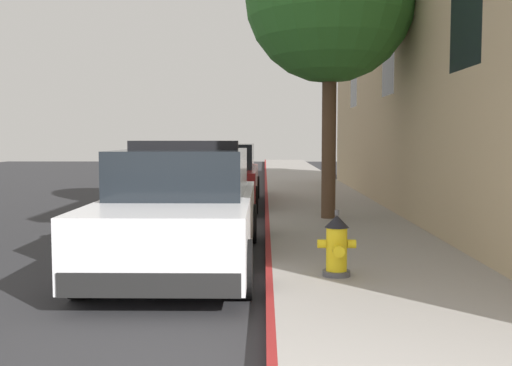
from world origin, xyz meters
TOP-DOWN VIEW (x-y plane):
  - ground_plane at (-4.67, 10.00)m, footprint 28.29×60.00m
  - sidewalk_pavement at (1.33, 10.00)m, footprint 2.66×60.00m
  - curb_painted_edge at (-0.04, 10.00)m, footprint 0.08×60.00m
  - storefront_building at (5.40, 10.47)m, footprint 5.72×18.49m
  - police_cruiser at (-1.19, 5.00)m, footprint 1.94×4.84m
  - parked_car_silver_ahead at (-1.21, 12.06)m, footprint 1.94×4.84m
  - fire_hydrant at (0.73, 3.77)m, footprint 0.44×0.40m

SIDE VIEW (x-z plane):
  - ground_plane at x=-4.67m, z-range -0.20..0.00m
  - sidewalk_pavement at x=1.33m, z-range 0.00..0.14m
  - curb_painted_edge at x=-0.04m, z-range 0.00..0.14m
  - fire_hydrant at x=0.73m, z-range 0.11..0.87m
  - parked_car_silver_ahead at x=-1.21m, z-range -0.04..1.52m
  - police_cruiser at x=-1.19m, z-range -0.10..1.58m
  - storefront_building at x=5.40m, z-range 0.01..6.22m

